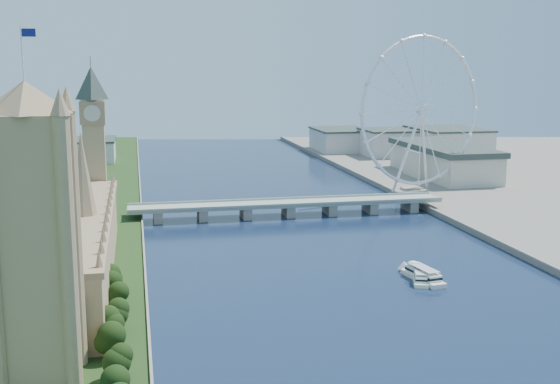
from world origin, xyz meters
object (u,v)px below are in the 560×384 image
object	(u,v)px
london_eye	(421,112)
tour_boat_far	(423,280)
tour_boat_near	(420,281)
victoria_tower	(33,225)

from	to	relation	value
london_eye	tour_boat_far	xyz separation A→B (m)	(-87.67, -215.61, -67.52)
tour_boat_near	tour_boat_far	distance (m)	2.02
tour_boat_far	tour_boat_near	bearing A→B (deg)	-170.16
london_eye	tour_boat_far	world-z (taller)	london_eye
victoria_tower	london_eye	size ratio (longest dim) A/B	0.90
victoria_tower	london_eye	distance (m)	393.99
tour_boat_near	tour_boat_far	xyz separation A→B (m)	(1.91, 0.67, 0.00)
london_eye	tour_boat_far	distance (m)	242.34
victoria_tower	tour_boat_near	size ratio (longest dim) A/B	4.08
london_eye	tour_boat_near	bearing A→B (deg)	-112.50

